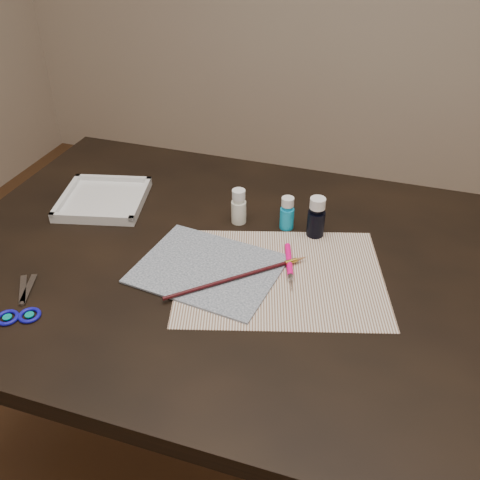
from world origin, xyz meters
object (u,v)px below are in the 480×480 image
(palette_tray, at_px, (103,199))
(paint_bottle_cyan, at_px, (287,213))
(paint_bottle_navy, at_px, (316,217))
(canvas, at_px, (208,269))
(paint_bottle_white, at_px, (239,206))
(paper, at_px, (280,276))
(scissors, at_px, (20,299))

(palette_tray, bearing_deg, paint_bottle_cyan, 4.17)
(paint_bottle_cyan, height_order, paint_bottle_navy, paint_bottle_navy)
(canvas, distance_m, paint_bottle_white, 0.20)
(paint_bottle_white, xyz_separation_m, paint_bottle_navy, (0.18, 0.00, 0.01))
(paper, distance_m, paint_bottle_white, 0.22)
(paint_bottle_cyan, xyz_separation_m, palette_tray, (-0.46, -0.03, -0.03))
(canvas, height_order, paint_bottle_white, paint_bottle_white)
(paper, bearing_deg, scissors, -153.61)
(canvas, xyz_separation_m, scissors, (-0.31, -0.20, 0.00))
(paint_bottle_cyan, height_order, palette_tray, paint_bottle_cyan)
(scissors, xyz_separation_m, palette_tray, (-0.03, 0.37, 0.01))
(paint_bottle_white, xyz_separation_m, palette_tray, (-0.35, -0.02, -0.03))
(paper, bearing_deg, palette_tray, 163.47)
(canvas, bearing_deg, paint_bottle_white, 89.06)
(canvas, distance_m, scissors, 0.37)
(scissors, height_order, palette_tray, palette_tray)
(paint_bottle_navy, bearing_deg, canvas, -133.33)
(paint_bottle_white, bearing_deg, palette_tray, -176.26)
(canvas, height_order, paint_bottle_cyan, paint_bottle_cyan)
(paper, xyz_separation_m, scissors, (-0.46, -0.23, 0.00))
(canvas, relative_size, paint_bottle_white, 3.33)
(paint_bottle_white, height_order, paint_bottle_navy, paint_bottle_navy)
(canvas, relative_size, paint_bottle_navy, 2.95)
(scissors, bearing_deg, canvas, -91.41)
(paper, height_order, canvas, canvas)
(canvas, relative_size, paint_bottle_cyan, 3.58)
(canvas, xyz_separation_m, paint_bottle_cyan, (0.12, 0.21, 0.04))
(paper, relative_size, palette_tray, 2.09)
(paper, xyz_separation_m, paint_bottle_white, (-0.14, 0.17, 0.04))
(paper, bearing_deg, paint_bottle_navy, 77.42)
(paper, distance_m, palette_tray, 0.51)
(paint_bottle_cyan, bearing_deg, paper, -80.06)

